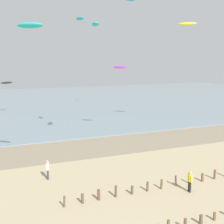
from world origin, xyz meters
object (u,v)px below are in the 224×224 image
(kite_aloft_7, at_px, (80,19))
(kite_aloft_6, at_px, (6,83))
(kite_aloft_2, at_px, (130,0))
(person_by_waterline, at_px, (190,181))
(kite_aloft_0, at_px, (187,24))
(kite_aloft_3, at_px, (96,24))
(person_nearest_camera, at_px, (48,169))
(kite_aloft_8, at_px, (30,25))
(kite_aloft_1, at_px, (120,67))

(kite_aloft_7, bearing_deg, kite_aloft_6, -163.82)
(kite_aloft_7, bearing_deg, kite_aloft_2, 133.68)
(person_by_waterline, distance_m, kite_aloft_0, 25.55)
(kite_aloft_6, distance_m, kite_aloft_7, 24.86)
(kite_aloft_3, bearing_deg, person_nearest_camera, -32.19)
(kite_aloft_6, xyz_separation_m, kite_aloft_8, (0.56, -33.24, 6.76))
(kite_aloft_7, bearing_deg, kite_aloft_8, -35.48)
(kite_aloft_0, xyz_separation_m, kite_aloft_6, (-23.31, 21.25, -9.05))
(kite_aloft_1, relative_size, kite_aloft_7, 0.97)
(kite_aloft_2, bearing_deg, kite_aloft_8, -140.14)
(kite_aloft_0, bearing_deg, person_by_waterline, -81.16)
(person_nearest_camera, bearing_deg, kite_aloft_8, -136.16)
(person_by_waterline, height_order, kite_aloft_6, kite_aloft_6)
(kite_aloft_7, xyz_separation_m, kite_aloft_8, (-7.16, -11.37, -2.17))
(person_nearest_camera, distance_m, kite_aloft_1, 18.99)
(kite_aloft_3, distance_m, kite_aloft_8, 10.50)
(kite_aloft_2, height_order, kite_aloft_8, kite_aloft_2)
(kite_aloft_0, xyz_separation_m, kite_aloft_1, (-9.63, 1.09, -5.89))
(kite_aloft_2, xyz_separation_m, kite_aloft_6, (-20.85, 7.82, -14.33))
(kite_aloft_2, xyz_separation_m, kite_aloft_8, (-20.29, -25.42, -7.57))
(kite_aloft_0, xyz_separation_m, kite_aloft_2, (-2.46, 13.43, 5.28))
(person_nearest_camera, bearing_deg, kite_aloft_3, 42.85)
(kite_aloft_0, xyz_separation_m, kite_aloft_8, (-22.75, -11.98, -2.29))
(person_by_waterline, height_order, kite_aloft_2, kite_aloft_2)
(kite_aloft_1, relative_size, kite_aloft_6, 0.84)
(kite_aloft_1, relative_size, kite_aloft_3, 0.82)
(person_by_waterline, bearing_deg, kite_aloft_7, 102.62)
(kite_aloft_6, height_order, kite_aloft_7, kite_aloft_7)
(kite_aloft_0, relative_size, kite_aloft_2, 1.22)
(person_nearest_camera, height_order, kite_aloft_2, kite_aloft_2)
(person_nearest_camera, distance_m, kite_aloft_8, 12.01)
(kite_aloft_1, height_order, kite_aloft_8, kite_aloft_8)
(kite_aloft_2, distance_m, kite_aloft_7, 19.98)
(person_by_waterline, xyz_separation_m, kite_aloft_1, (2.14, 18.76, 8.33))
(person_nearest_camera, xyz_separation_m, kite_aloft_7, (6.11, 10.36, 14.09))
(person_nearest_camera, bearing_deg, kite_aloft_6, 92.86)
(kite_aloft_3, bearing_deg, kite_aloft_7, -158.65)
(kite_aloft_1, xyz_separation_m, kite_aloft_2, (7.17, 12.34, 11.17))
(kite_aloft_6, xyz_separation_m, kite_aloft_7, (7.72, -21.87, 8.93))
(kite_aloft_2, distance_m, kite_aloft_3, 23.16)
(person_by_waterline, bearing_deg, kite_aloft_2, 73.34)
(kite_aloft_3, bearing_deg, person_by_waterline, 29.59)
(person_by_waterline, height_order, kite_aloft_8, kite_aloft_8)
(kite_aloft_1, height_order, kite_aloft_7, kite_aloft_7)
(person_by_waterline, relative_size, kite_aloft_3, 0.72)
(kite_aloft_1, distance_m, kite_aloft_6, 24.57)
(person_nearest_camera, relative_size, kite_aloft_8, 0.77)
(kite_aloft_3, height_order, kite_aloft_8, kite_aloft_3)
(kite_aloft_2, relative_size, kite_aloft_6, 0.87)
(kite_aloft_0, distance_m, kite_aloft_8, 25.82)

